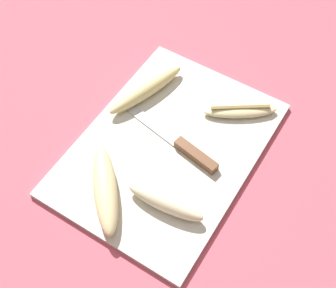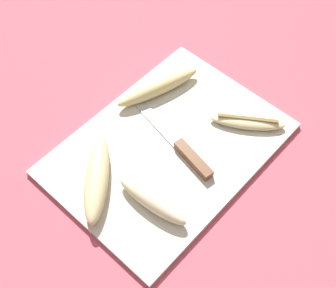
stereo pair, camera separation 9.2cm
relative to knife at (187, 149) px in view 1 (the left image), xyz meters
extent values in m
plane|color=#C65160|center=(-0.01, 0.04, -0.02)|extent=(4.00, 4.00, 0.00)
cube|color=beige|center=(-0.01, 0.04, -0.01)|extent=(0.45, 0.33, 0.01)
cube|color=brown|center=(0.00, -0.02, 0.00)|extent=(0.04, 0.10, 0.02)
cube|color=#B7BABF|center=(0.02, 0.09, -0.01)|extent=(0.05, 0.13, 0.00)
ellipsoid|color=beige|center=(-0.13, -0.03, 0.01)|extent=(0.05, 0.15, 0.03)
ellipsoid|color=beige|center=(-0.16, 0.08, 0.01)|extent=(0.17, 0.16, 0.04)
ellipsoid|color=#EDD689|center=(0.08, 0.15, 0.01)|extent=(0.20, 0.09, 0.03)
ellipsoid|color=beige|center=(0.14, -0.05, 0.00)|extent=(0.12, 0.15, 0.02)
cube|color=olive|center=(0.14, -0.05, 0.01)|extent=(0.08, 0.11, 0.00)
camera|label=1|loc=(-0.45, -0.23, 0.77)|focal=50.00mm
camera|label=2|loc=(-0.39, -0.31, 0.77)|focal=50.00mm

